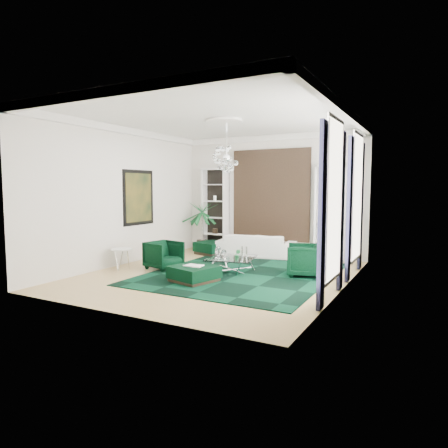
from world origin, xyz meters
The scene contains 30 objects.
floor centered at (0.00, 0.00, -0.01)m, with size 6.00×7.00×0.02m, color tan.
ceiling centered at (0.00, 0.00, 3.81)m, with size 6.00×7.00×0.02m, color white.
wall_back centered at (0.00, 3.51, 1.90)m, with size 6.00×0.02×3.80m, color silver.
wall_front centered at (0.00, -3.51, 1.90)m, with size 6.00×0.02×3.80m, color silver.
wall_left centered at (-3.01, 0.00, 1.90)m, with size 0.02×7.00×3.80m, color silver.
wall_right centered at (3.01, 0.00, 1.90)m, with size 0.02×7.00×3.80m, color silver.
crown_molding centered at (0.00, 0.00, 3.70)m, with size 6.00×7.00×0.18m, color white, non-canonical shape.
ceiling_medallion centered at (0.00, 0.30, 3.77)m, with size 0.90×0.90×0.05m, color white.
tapestry centered at (0.00, 3.46, 1.90)m, with size 2.50×0.06×2.80m, color black.
shelving_left centered at (-1.95, 3.31, 1.40)m, with size 0.90×0.38×2.80m, color white, non-canonical shape.
shelving_right centered at (1.95, 3.31, 1.40)m, with size 0.90×0.38×2.80m, color white, non-canonical shape.
painting centered at (-2.97, 0.60, 1.85)m, with size 0.04×1.30×1.60m, color black.
window_near centered at (2.99, -0.90, 1.90)m, with size 0.03×1.10×2.90m, color white.
curtain_near_a centered at (2.96, -1.68, 1.65)m, with size 0.07×0.30×3.25m, color black.
curtain_near_b centered at (2.96, -0.12, 1.65)m, with size 0.07×0.30×3.25m, color black.
window_far centered at (2.99, 1.50, 1.90)m, with size 0.03×1.10×2.90m, color white.
curtain_far_a centered at (2.96, 0.72, 1.65)m, with size 0.07×0.30×3.25m, color black.
curtain_far_b centered at (2.96, 2.28, 1.65)m, with size 0.07×0.30×3.25m, color black.
rug centered at (0.49, 0.36, 0.01)m, with size 4.20×5.00×0.02m, color black.
sofa centered at (-0.21, 2.83, 0.35)m, with size 2.40×0.94×0.70m, color white.
armchair_left centered at (-1.60, -0.08, 0.37)m, with size 0.79×0.81×0.74m, color black.
armchair_right centered at (1.93, 0.84, 0.39)m, with size 0.84×0.86×0.78m, color black.
coffee_table centered at (0.17, 0.37, 0.19)m, with size 1.12×1.12×0.38m, color white, non-canonical shape.
ottoman_side centered at (-1.64, 2.55, 0.20)m, with size 0.89×0.89×0.40m, color black.
ottoman_front centered at (-0.12, -0.92, 0.18)m, with size 0.91×0.91×0.37m, color black.
book centered at (-0.12, -0.92, 0.38)m, with size 0.43×0.28×0.03m, color white.
side_table centered at (-2.55, -0.62, 0.27)m, with size 0.56×0.56×0.54m, color white.
palm centered at (-2.36, 3.15, 1.07)m, with size 1.33×1.33×2.13m, color #196731, non-canonical shape.
chandelier centered at (0.10, 0.24, 2.85)m, with size 0.75×0.75×0.67m, color white, non-canonical shape.
table_plant centered at (0.45, 0.14, 0.52)m, with size 0.14×0.12×0.26m, color #196731.
Camera 1 is at (4.68, -8.48, 2.14)m, focal length 32.00 mm.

